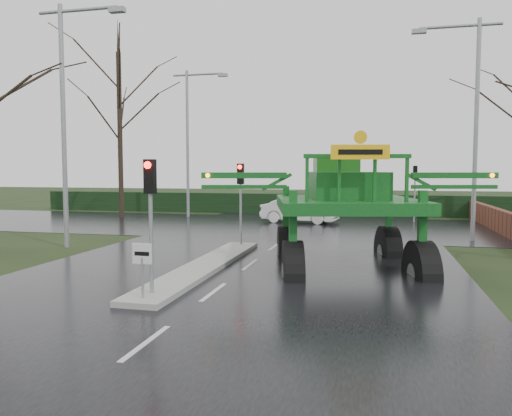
% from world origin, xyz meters
% --- Properties ---
extents(ground, '(140.00, 140.00, 0.00)m').
position_xyz_m(ground, '(0.00, 0.00, 0.00)').
color(ground, black).
rests_on(ground, ground).
extents(road_main, '(14.00, 80.00, 0.02)m').
position_xyz_m(road_main, '(0.00, 10.00, 0.00)').
color(road_main, black).
rests_on(road_main, ground).
extents(road_cross, '(80.00, 12.00, 0.02)m').
position_xyz_m(road_cross, '(0.00, 16.00, 0.01)').
color(road_cross, black).
rests_on(road_cross, ground).
extents(median_island, '(1.20, 10.00, 0.16)m').
position_xyz_m(median_island, '(-1.30, 3.00, 0.09)').
color(median_island, gray).
rests_on(median_island, ground).
extents(hedge_row, '(44.00, 0.90, 1.50)m').
position_xyz_m(hedge_row, '(0.00, 24.00, 0.75)').
color(hedge_row, black).
rests_on(hedge_row, ground).
extents(brick_wall, '(0.40, 20.00, 1.20)m').
position_xyz_m(brick_wall, '(10.50, 16.00, 0.60)').
color(brick_wall, '#592D1E').
rests_on(brick_wall, ground).
extents(keep_left_sign, '(0.50, 0.07, 1.35)m').
position_xyz_m(keep_left_sign, '(-1.30, -1.50, 1.06)').
color(keep_left_sign, gray).
rests_on(keep_left_sign, ground).
extents(traffic_signal_near, '(0.26, 0.33, 3.52)m').
position_xyz_m(traffic_signal_near, '(-1.30, -1.01, 2.59)').
color(traffic_signal_near, gray).
rests_on(traffic_signal_near, ground).
extents(traffic_signal_mid, '(0.26, 0.33, 3.52)m').
position_xyz_m(traffic_signal_mid, '(-1.30, 7.49, 2.59)').
color(traffic_signal_mid, gray).
rests_on(traffic_signal_mid, ground).
extents(traffic_signal_far, '(0.26, 0.33, 3.52)m').
position_xyz_m(traffic_signal_far, '(6.50, 20.01, 2.59)').
color(traffic_signal_far, gray).
rests_on(traffic_signal_far, ground).
extents(street_light_left_near, '(3.85, 0.30, 10.00)m').
position_xyz_m(street_light_left_near, '(-8.19, 6.00, 5.99)').
color(street_light_left_near, gray).
rests_on(street_light_left_near, ground).
extents(street_light_right, '(3.85, 0.30, 10.00)m').
position_xyz_m(street_light_right, '(8.19, 12.00, 5.99)').
color(street_light_right, gray).
rests_on(street_light_right, ground).
extents(street_light_left_far, '(3.85, 0.30, 10.00)m').
position_xyz_m(street_light_left_far, '(-8.19, 20.00, 5.99)').
color(street_light_left_far, gray).
rests_on(street_light_left_far, ground).
extents(tree_left_far, '(7.70, 7.70, 13.26)m').
position_xyz_m(tree_left_far, '(-12.50, 18.00, 7.15)').
color(tree_left_far, black).
rests_on(tree_left_far, ground).
extents(crop_sprayer, '(9.68, 7.04, 5.53)m').
position_xyz_m(crop_sprayer, '(1.64, 2.87, 2.62)').
color(crop_sprayer, black).
rests_on(crop_sprayer, ground).
extents(white_sedan, '(4.84, 2.23, 1.54)m').
position_xyz_m(white_sedan, '(-0.40, 17.89, 0.00)').
color(white_sedan, white).
rests_on(white_sedan, ground).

